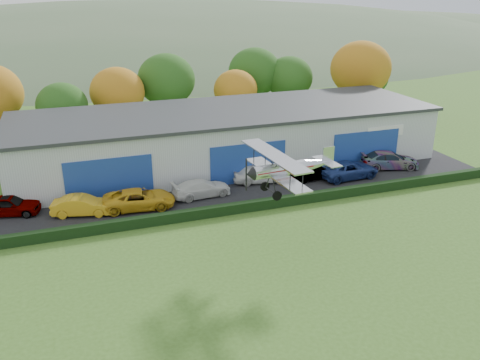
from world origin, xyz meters
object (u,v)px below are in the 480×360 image
object	(u,v)px
car_1	(82,205)
car_2	(139,199)
car_5	(313,171)
car_0	(8,205)
car_7	(389,160)
car_4	(260,173)
hangar	(227,136)
biplane	(287,167)
car_6	(349,170)
car_3	(201,188)

from	to	relation	value
car_1	car_2	bearing A→B (deg)	-79.49
car_2	car_5	world-z (taller)	car_2
car_0	car_2	xyz separation A→B (m)	(9.61, -2.12, -0.01)
car_1	car_7	size ratio (longest dim) A/B	0.81
car_2	car_4	world-z (taller)	car_4
car_5	car_2	bearing A→B (deg)	88.26
hangar	car_1	distance (m)	16.66
hangar	car_2	distance (m)	13.31
biplane	car_2	bearing A→B (deg)	127.25
car_2	car_6	size ratio (longest dim) A/B	1.00
car_1	car_0	bearing A→B (deg)	84.74
car_3	car_5	distance (m)	10.59
car_2	biplane	size ratio (longest dim) A/B	0.76
hangar	car_7	xyz separation A→B (m)	(14.03, -7.09, -1.79)
car_4	car_2	bearing A→B (deg)	110.28
car_6	car_7	xyz separation A→B (m)	(5.02, 0.98, 0.04)
car_2	car_6	distance (m)	19.07
car_1	car_3	world-z (taller)	car_1
car_0	car_7	bearing A→B (deg)	-77.80
car_4	biplane	distance (m)	12.69
car_6	car_7	world-z (taller)	car_7
car_2	car_4	xyz separation A→B (m)	(11.04, 2.11, 0.06)
car_1	car_4	world-z (taller)	car_4
hangar	car_2	size ratio (longest dim) A/B	7.26
car_2	car_7	world-z (taller)	car_7
car_3	car_7	bearing A→B (deg)	-92.91
car_1	car_4	distance (m)	15.44
hangar	car_5	distance (m)	9.51
hangar	car_1	bearing A→B (deg)	-150.09
car_5	car_6	size ratio (longest dim) A/B	0.80
car_4	car_7	world-z (taller)	car_4
hangar	car_0	distance (m)	20.77
car_1	car_7	bearing A→B (deg)	-73.68
car_1	car_2	distance (m)	4.30
car_1	car_7	xyz separation A→B (m)	(28.38, 1.16, 0.07)
car_6	car_4	bearing A→B (deg)	74.94
car_7	car_0	bearing A→B (deg)	104.24
car_3	car_4	size ratio (longest dim) A/B	1.01
hangar	biplane	size ratio (longest dim) A/B	5.53
car_2	hangar	bearing A→B (deg)	-44.20
car_0	car_7	world-z (taller)	car_7
car_1	car_4	xyz separation A→B (m)	(15.33, 1.85, 0.08)
car_4	car_3	bearing A→B (deg)	113.08
car_3	car_0	bearing A→B (deg)	79.49
car_1	car_3	distance (m)	9.55
car_1	biplane	size ratio (longest dim) A/B	0.62
car_1	car_3	bearing A→B (deg)	-73.34
car_4	car_5	distance (m)	4.89
car_5	car_6	world-z (taller)	car_6
car_0	car_5	xyz separation A→B (m)	(25.45, -0.92, -0.05)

